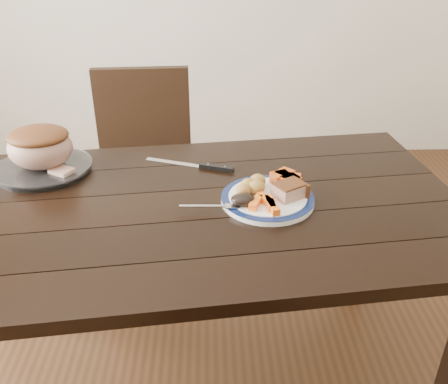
{
  "coord_description": "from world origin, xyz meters",
  "views": [
    {
      "loc": [
        0.04,
        -1.28,
        1.51
      ],
      "look_at": [
        0.08,
        -0.02,
        0.8
      ],
      "focal_mm": 40.0,
      "sensor_mm": 36.0,
      "label": 1
    }
  ],
  "objects_px": {
    "carving_knife": "(206,166)",
    "pork_slice": "(289,191)",
    "dining_table": "(198,230)",
    "chair_far": "(145,164)",
    "dinner_plate": "(268,199)",
    "serving_platter": "(44,169)",
    "roast_joint": "(40,148)",
    "fork": "(215,207)"
  },
  "relations": [
    {
      "from": "serving_platter",
      "to": "roast_joint",
      "type": "distance_m",
      "value": 0.08
    },
    {
      "from": "serving_platter",
      "to": "pork_slice",
      "type": "relative_size",
      "value": 3.56
    },
    {
      "from": "dinner_plate",
      "to": "pork_slice",
      "type": "distance_m",
      "value": 0.07
    },
    {
      "from": "dining_table",
      "to": "carving_knife",
      "type": "relative_size",
      "value": 5.49
    },
    {
      "from": "pork_slice",
      "to": "dinner_plate",
      "type": "bearing_deg",
      "value": 175.24
    },
    {
      "from": "dining_table",
      "to": "roast_joint",
      "type": "relative_size",
      "value": 8.04
    },
    {
      "from": "chair_far",
      "to": "pork_slice",
      "type": "height_order",
      "value": "chair_far"
    },
    {
      "from": "fork",
      "to": "dining_table",
      "type": "bearing_deg",
      "value": 137.77
    },
    {
      "from": "chair_far",
      "to": "pork_slice",
      "type": "relative_size",
      "value": 10.74
    },
    {
      "from": "dining_table",
      "to": "serving_platter",
      "type": "bearing_deg",
      "value": 155.78
    },
    {
      "from": "dining_table",
      "to": "roast_joint",
      "type": "xyz_separation_m",
      "value": [
        -0.52,
        0.23,
        0.18
      ]
    },
    {
      "from": "chair_far",
      "to": "pork_slice",
      "type": "xyz_separation_m",
      "value": [
        0.53,
        -0.74,
        0.27
      ]
    },
    {
      "from": "dinner_plate",
      "to": "carving_knife",
      "type": "xyz_separation_m",
      "value": [
        -0.19,
        0.23,
        -0.0
      ]
    },
    {
      "from": "dinner_plate",
      "to": "fork",
      "type": "xyz_separation_m",
      "value": [
        -0.16,
        -0.06,
        0.01
      ]
    },
    {
      "from": "dining_table",
      "to": "fork",
      "type": "bearing_deg",
      "value": -44.2
    },
    {
      "from": "pork_slice",
      "to": "carving_knife",
      "type": "bearing_deg",
      "value": 136.11
    },
    {
      "from": "pork_slice",
      "to": "dining_table",
      "type": "bearing_deg",
      "value": -179.75
    },
    {
      "from": "fork",
      "to": "carving_knife",
      "type": "height_order",
      "value": "fork"
    },
    {
      "from": "chair_far",
      "to": "dinner_plate",
      "type": "distance_m",
      "value": 0.9
    },
    {
      "from": "carving_knife",
      "to": "dining_table",
      "type": "bearing_deg",
      "value": -76.12
    },
    {
      "from": "dining_table",
      "to": "pork_slice",
      "type": "height_order",
      "value": "pork_slice"
    },
    {
      "from": "dining_table",
      "to": "serving_platter",
      "type": "xyz_separation_m",
      "value": [
        -0.52,
        0.23,
        0.1
      ]
    },
    {
      "from": "pork_slice",
      "to": "roast_joint",
      "type": "bearing_deg",
      "value": 163.69
    },
    {
      "from": "chair_far",
      "to": "carving_knife",
      "type": "height_order",
      "value": "chair_far"
    },
    {
      "from": "fork",
      "to": "roast_joint",
      "type": "height_order",
      "value": "roast_joint"
    },
    {
      "from": "chair_far",
      "to": "fork",
      "type": "relative_size",
      "value": 5.22
    },
    {
      "from": "chair_far",
      "to": "fork",
      "type": "height_order",
      "value": "chair_far"
    },
    {
      "from": "serving_platter",
      "to": "dining_table",
      "type": "bearing_deg",
      "value": -24.22
    },
    {
      "from": "chair_far",
      "to": "fork",
      "type": "xyz_separation_m",
      "value": [
        0.3,
        -0.79,
        0.25
      ]
    },
    {
      "from": "dinner_plate",
      "to": "dining_table",
      "type": "bearing_deg",
      "value": -178.28
    },
    {
      "from": "dining_table",
      "to": "chair_far",
      "type": "relative_size",
      "value": 1.82
    },
    {
      "from": "chair_far",
      "to": "roast_joint",
      "type": "relative_size",
      "value": 4.42
    },
    {
      "from": "chair_far",
      "to": "roast_joint",
      "type": "height_order",
      "value": "chair_far"
    },
    {
      "from": "chair_far",
      "to": "roast_joint",
      "type": "xyz_separation_m",
      "value": [
        -0.27,
        -0.51,
        0.31
      ]
    },
    {
      "from": "dinner_plate",
      "to": "pork_slice",
      "type": "height_order",
      "value": "pork_slice"
    },
    {
      "from": "serving_platter",
      "to": "roast_joint",
      "type": "bearing_deg",
      "value": 0.0
    },
    {
      "from": "dining_table",
      "to": "pork_slice",
      "type": "xyz_separation_m",
      "value": [
        0.27,
        0.0,
        0.13
      ]
    },
    {
      "from": "fork",
      "to": "chair_far",
      "type": "bearing_deg",
      "value": 113.07
    },
    {
      "from": "carving_knife",
      "to": "pork_slice",
      "type": "bearing_deg",
      "value": -24.13
    },
    {
      "from": "dining_table",
      "to": "carving_knife",
      "type": "xyz_separation_m",
      "value": [
        0.02,
        0.24,
        0.1
      ]
    },
    {
      "from": "carving_knife",
      "to": "chair_far",
      "type": "bearing_deg",
      "value": 138.91
    },
    {
      "from": "roast_joint",
      "to": "pork_slice",
      "type": "bearing_deg",
      "value": -16.31
    }
  ]
}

